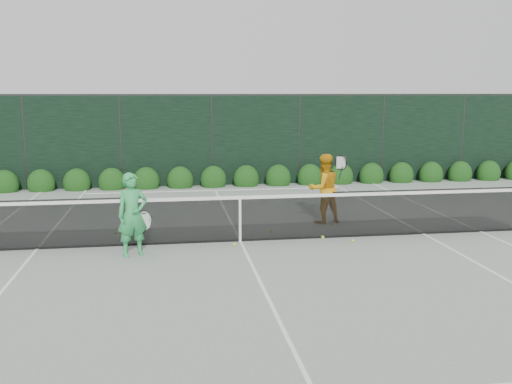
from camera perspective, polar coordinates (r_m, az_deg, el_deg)
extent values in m
plane|color=gray|center=(12.11, -1.60, -4.96)|extent=(80.00, 80.00, 0.00)
cube|color=black|center=(12.22, -21.58, -3.08)|extent=(4.40, 0.01, 1.02)
cube|color=black|center=(12.00, -1.61, -2.74)|extent=(4.00, 0.01, 0.96)
cube|color=black|center=(13.17, 16.84, -1.90)|extent=(4.40, 0.01, 1.02)
cube|color=white|center=(11.91, -1.62, -0.56)|extent=(12.80, 0.03, 0.07)
cube|color=black|center=(12.11, -1.60, -4.86)|extent=(12.80, 0.02, 0.04)
cube|color=white|center=(12.00, -1.61, -2.85)|extent=(0.05, 0.03, 0.91)
imported|color=green|center=(11.15, -12.25, -2.23)|extent=(0.69, 0.57, 1.62)
torus|color=beige|center=(11.27, -11.17, -2.88)|extent=(0.29, 0.14, 0.30)
cylinder|color=black|center=(11.32, -11.13, -4.06)|extent=(0.10, 0.03, 0.30)
imported|color=orange|center=(13.76, 6.79, 0.34)|extent=(0.94, 0.81, 1.67)
torus|color=black|center=(13.57, 8.50, 2.93)|extent=(0.26, 0.19, 0.30)
cylinder|color=black|center=(13.60, 8.48, 1.93)|extent=(0.10, 0.03, 0.30)
cube|color=white|center=(13.88, 21.54, -3.70)|extent=(0.06, 23.77, 0.01)
cube|color=white|center=(12.32, -21.04, -5.35)|extent=(0.06, 23.77, 0.01)
cube|color=white|center=(13.25, 16.40, -4.04)|extent=(0.06, 23.77, 0.01)
cube|color=white|center=(23.75, -5.17, 2.40)|extent=(11.03, 0.06, 0.01)
cube|color=white|center=(18.34, -4.08, 0.17)|extent=(8.23, 0.06, 0.01)
cube|color=white|center=(12.11, -1.60, -4.93)|extent=(0.06, 12.80, 0.01)
cube|color=black|center=(19.24, -4.41, 5.11)|extent=(32.00, 0.06, 3.00)
cube|color=#262826|center=(19.17, -4.47, 9.67)|extent=(32.00, 0.06, 0.06)
cylinder|color=#262826|center=(19.72, -22.13, 4.53)|extent=(0.08, 0.08, 3.00)
cylinder|color=#262826|center=(19.25, -13.38, 4.88)|extent=(0.08, 0.08, 3.00)
cylinder|color=#262826|center=(19.24, -4.41, 5.11)|extent=(0.08, 0.08, 3.00)
cylinder|color=#262826|center=(19.69, 4.37, 5.23)|extent=(0.08, 0.08, 3.00)
cylinder|color=#262826|center=(20.58, 12.57, 5.22)|extent=(0.08, 0.08, 3.00)
cylinder|color=#262826|center=(21.84, 19.95, 5.12)|extent=(0.08, 0.08, 3.00)
ellipsoid|color=#10380F|center=(19.67, -23.81, 0.69)|extent=(0.86, 0.65, 0.94)
ellipsoid|color=#10380F|center=(19.42, -20.68, 0.78)|extent=(0.86, 0.65, 0.94)
ellipsoid|color=#10380F|center=(19.22, -17.47, 0.87)|extent=(0.86, 0.65, 0.94)
ellipsoid|color=#10380F|center=(19.08, -14.21, 0.97)|extent=(0.86, 0.65, 0.94)
ellipsoid|color=#10380F|center=(19.00, -10.91, 1.06)|extent=(0.86, 0.65, 0.94)
ellipsoid|color=#10380F|center=(18.99, -7.59, 1.15)|extent=(0.86, 0.65, 0.94)
ellipsoid|color=#10380F|center=(19.04, -4.28, 1.23)|extent=(0.86, 0.65, 0.94)
ellipsoid|color=#10380F|center=(19.16, -0.99, 1.31)|extent=(0.86, 0.65, 0.94)
ellipsoid|color=#10380F|center=(19.33, 2.24, 1.38)|extent=(0.86, 0.65, 0.94)
ellipsoid|color=#10380F|center=(19.57, 5.40, 1.45)|extent=(0.86, 0.65, 0.94)
ellipsoid|color=#10380F|center=(19.86, 8.48, 1.51)|extent=(0.86, 0.65, 0.94)
ellipsoid|color=#10380F|center=(20.21, 11.47, 1.57)|extent=(0.86, 0.65, 0.94)
ellipsoid|color=#10380F|center=(20.62, 14.34, 1.62)|extent=(0.86, 0.65, 0.94)
ellipsoid|color=#10380F|center=(21.07, 17.09, 1.66)|extent=(0.86, 0.65, 0.94)
ellipsoid|color=#10380F|center=(21.57, 19.73, 1.70)|extent=(0.86, 0.65, 0.94)
ellipsoid|color=#10380F|center=(22.12, 22.24, 1.73)|extent=(0.86, 0.65, 0.94)
sphere|color=#C5E031|center=(12.85, 1.59, -3.93)|extent=(0.07, 0.07, 0.07)
sphere|color=#C5E031|center=(11.75, -2.17, -5.25)|extent=(0.07, 0.07, 0.07)
sphere|color=#C5E031|center=(13.10, -13.82, -3.95)|extent=(0.07, 0.07, 0.07)
sphere|color=#C5E031|center=(12.40, 6.70, -4.51)|extent=(0.07, 0.07, 0.07)
sphere|color=#C5E031|center=(12.20, 9.63, -4.83)|extent=(0.07, 0.07, 0.07)
sphere|color=#C5E031|center=(13.67, 7.59, -3.16)|extent=(0.07, 0.07, 0.07)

